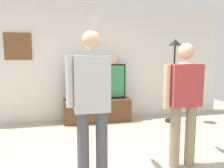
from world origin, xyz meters
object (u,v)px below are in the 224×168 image
Objects in this scene: television at (97,82)px; person_standing_nearer_couch at (184,98)px; floor_lamp at (174,63)px; wall_clock at (94,20)px; person_standing_nearer_lamp at (92,100)px; tv_stand at (97,110)px; framed_picture at (18,46)px.

person_standing_nearer_couch is at bearing -71.00° from television.
wall_clock is at bearing 158.05° from floor_lamp.
wall_clock is 3.06m from person_standing_nearer_lamp.
tv_stand is 1.13× the size of television.
person_standing_nearer_couch is at bearing -70.65° from tv_stand.
framed_picture is at bearing 113.67° from person_standing_nearer_lamp.
television reaches higher than tv_stand.
floor_lamp is (3.33, -0.68, -0.37)m from framed_picture.
tv_stand is at bearing 79.51° from person_standing_nearer_lamp.
framed_picture reaches higher than television.
wall_clock is 0.18× the size of person_standing_nearer_lamp.
floor_lamp is (1.67, -0.67, -0.98)m from wall_clock.
person_standing_nearer_lamp is at bearing -100.49° from tv_stand.
tv_stand is 4.68× the size of wall_clock.
floor_lamp is 1.10× the size of person_standing_nearer_couch.
floor_lamp is 2.13m from person_standing_nearer_couch.
wall_clock is 3.03m from person_standing_nearer_couch.
tv_stand is 2.61m from person_standing_nearer_lamp.
framed_picture reaches higher than tv_stand.
person_standing_nearer_couch is at bearing 7.16° from person_standing_nearer_lamp.
television is 0.73× the size of person_standing_nearer_lamp.
person_standing_nearer_lamp is 1.07× the size of person_standing_nearer_couch.
floor_lamp is 2.98m from person_standing_nearer_lamp.
wall_clock is (-0.00, 0.29, 2.04)m from tv_stand.
tv_stand is 2.59× the size of framed_picture.
person_standing_nearer_couch reaches higher than television.
framed_picture is at bearing 171.49° from television.
wall_clock reaches higher than television.
person_standing_nearer_lamp is (1.21, -2.75, -0.66)m from framed_picture.
wall_clock is at bearing 90.00° from tv_stand.
wall_clock is (0.00, 0.24, 1.39)m from television.
framed_picture is 3.08m from person_standing_nearer_lamp.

